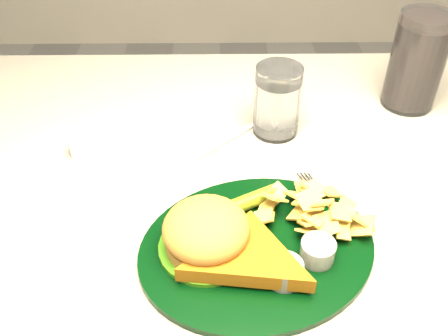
# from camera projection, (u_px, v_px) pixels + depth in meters

# --- Properties ---
(dinner_plate) EXTENTS (0.35, 0.32, 0.06)m
(dinner_plate) POSITION_uv_depth(u_px,v_px,m) (258.00, 232.00, 0.58)
(dinner_plate) COLOR black
(dinner_plate) RESTS_ON table
(water_glass) EXTENTS (0.09, 0.09, 0.11)m
(water_glass) POSITION_uv_depth(u_px,v_px,m) (277.00, 101.00, 0.76)
(water_glass) COLOR silver
(water_glass) RESTS_ON table
(cola_glass) EXTENTS (0.11, 0.11, 0.16)m
(cola_glass) POSITION_uv_depth(u_px,v_px,m) (417.00, 61.00, 0.80)
(cola_glass) COLOR black
(cola_glass) RESTS_ON table
(fork_napkin) EXTENTS (0.16, 0.18, 0.01)m
(fork_napkin) POSITION_uv_depth(u_px,v_px,m) (317.00, 227.00, 0.63)
(fork_napkin) COLOR silver
(fork_napkin) RESTS_ON table
(ramekin) EXTENTS (0.05, 0.05, 0.03)m
(ramekin) POSITION_uv_depth(u_px,v_px,m) (83.00, 147.00, 0.74)
(ramekin) COLOR white
(ramekin) RESTS_ON table
(wrapped_straw) EXTENTS (0.18, 0.18, 0.01)m
(wrapped_straw) POSITION_uv_depth(u_px,v_px,m) (240.00, 132.00, 0.78)
(wrapped_straw) COLOR silver
(wrapped_straw) RESTS_ON table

